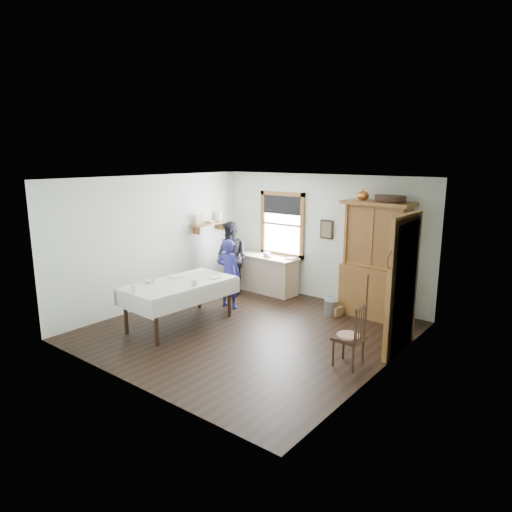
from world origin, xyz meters
name	(u,v)px	position (x,y,z in m)	size (l,w,h in m)	color
room	(247,258)	(0.00, 0.00, 1.35)	(5.01, 5.01, 2.70)	black
window	(282,221)	(-1.00, 2.47, 1.63)	(1.18, 0.07, 1.48)	white
doorway	(404,281)	(2.46, 0.85, 1.16)	(0.09, 1.14, 2.22)	#4B4435
wall_shelf	(210,223)	(-2.37, 1.54, 1.57)	(0.24, 1.00, 0.44)	brown
framed_picture	(326,229)	(0.15, 2.46, 1.55)	(0.30, 0.04, 0.40)	#321C11
rug_beater	(392,252)	(2.45, 0.30, 1.72)	(0.27, 0.27, 0.01)	black
work_counter	(267,274)	(-1.19, 2.16, 0.42)	(1.48, 0.56, 0.84)	tan
china_hutch	(375,260)	(1.42, 2.13, 1.12)	(1.32, 0.63, 2.25)	brown
dining_table	(180,304)	(-1.17, -0.53, 0.41)	(1.08, 2.06, 0.82)	silver
spindle_chair	(349,335)	(2.05, -0.13, 0.48)	(0.44, 0.44, 0.96)	#321C11
pail	(331,307)	(0.74, 1.70, 0.15)	(0.27, 0.27, 0.29)	gray
wicker_basket	(334,310)	(0.79, 1.74, 0.09)	(0.30, 0.22, 0.18)	olive
woman_blue	(229,276)	(-1.13, 0.79, 0.67)	(0.49, 0.32, 1.33)	navy
figure_dark	(232,260)	(-1.76, 1.58, 0.76)	(0.74, 0.58, 1.52)	black
table_cup_a	(195,283)	(-0.78, -0.52, 0.87)	(0.12, 0.12, 0.09)	white
table_cup_b	(134,289)	(-1.34, -1.41, 0.87)	(0.11, 0.11, 0.10)	white
table_bowl	(150,281)	(-1.57, -0.88, 0.85)	(0.21, 0.21, 0.05)	white
counter_book	(288,258)	(-0.68, 2.25, 0.86)	(0.17, 0.22, 0.02)	brown
counter_bowl	(269,256)	(-1.08, 2.07, 0.87)	(0.19, 0.19, 0.06)	white
shelf_bowl	(210,222)	(-2.37, 1.55, 1.60)	(0.22, 0.22, 0.05)	white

